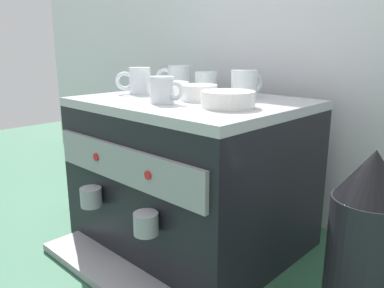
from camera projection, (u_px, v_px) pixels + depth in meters
ground_plane at (192, 238)px, 1.15m from camera, size 4.00×4.00×0.00m
tiled_backsplash_wall at (266, 35)px, 1.25m from camera, size 2.80×0.03×1.18m
espresso_machine at (191, 173)px, 1.09m from camera, size 0.58×0.58×0.42m
ceramic_cup_0 at (206, 83)px, 1.16m from camera, size 0.09×0.08×0.06m
ceramic_cup_1 at (178, 77)px, 1.29m from camera, size 0.11×0.09×0.08m
ceramic_cup_2 at (138, 81)px, 1.15m from camera, size 0.08×0.10×0.08m
ceramic_cup_3 at (245, 84)px, 1.05m from camera, size 0.07×0.11×0.08m
ceramic_cup_4 at (163, 90)px, 0.96m from camera, size 0.10×0.06×0.07m
ceramic_bowl_0 at (228, 100)px, 0.90m from camera, size 0.13×0.13×0.04m
ceramic_bowl_1 at (198, 93)px, 1.02m from camera, size 0.10×0.10×0.04m
ceramic_bowl_2 at (171, 89)px, 1.11m from camera, size 0.10×0.10×0.04m
coffee_grinder at (365, 242)px, 0.75m from camera, size 0.14×0.14×0.37m
milk_pitcher at (89, 181)px, 1.41m from camera, size 0.10×0.10×0.15m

